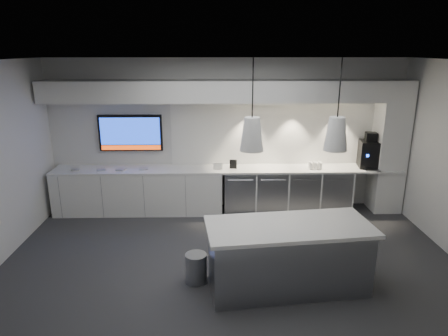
{
  "coord_description": "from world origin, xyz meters",
  "views": [
    {
      "loc": [
        -0.22,
        -5.34,
        3.16
      ],
      "look_at": [
        -0.08,
        1.1,
        1.23
      ],
      "focal_mm": 32.0,
      "sensor_mm": 36.0,
      "label": 1
    }
  ],
  "objects_px": {
    "wall_tv": "(131,133)",
    "island": "(288,256)",
    "bin": "(196,268)",
    "coffee_machine": "(369,153)"
  },
  "relations": [
    {
      "from": "wall_tv",
      "to": "bin",
      "type": "height_order",
      "value": "wall_tv"
    },
    {
      "from": "wall_tv",
      "to": "coffee_machine",
      "type": "height_order",
      "value": "wall_tv"
    },
    {
      "from": "wall_tv",
      "to": "coffee_machine",
      "type": "relative_size",
      "value": 1.79
    },
    {
      "from": "bin",
      "to": "wall_tv",
      "type": "bearing_deg",
      "value": 116.22
    },
    {
      "from": "island",
      "to": "coffee_machine",
      "type": "relative_size",
      "value": 3.27
    },
    {
      "from": "wall_tv",
      "to": "island",
      "type": "height_order",
      "value": "wall_tv"
    },
    {
      "from": "bin",
      "to": "island",
      "type": "bearing_deg",
      "value": -6.97
    },
    {
      "from": "coffee_machine",
      "to": "bin",
      "type": "bearing_deg",
      "value": -132.52
    },
    {
      "from": "island",
      "to": "bin",
      "type": "height_order",
      "value": "island"
    },
    {
      "from": "wall_tv",
      "to": "bin",
      "type": "relative_size",
      "value": 2.95
    }
  ]
}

